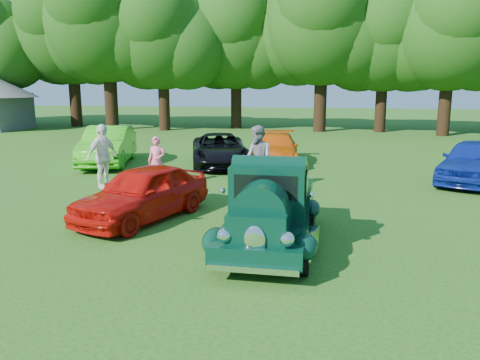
% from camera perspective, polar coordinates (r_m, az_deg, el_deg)
% --- Properties ---
extents(ground, '(120.00, 120.00, 0.00)m').
position_cam_1_polar(ground, '(9.50, 0.09, -7.60)').
color(ground, '#225213').
rests_on(ground, ground).
extents(hero_pickup, '(1.96, 4.22, 1.65)m').
position_cam_1_polar(hero_pickup, '(9.19, 3.67, -3.63)').
color(hero_pickup, black).
rests_on(hero_pickup, ground).
extents(red_convertible, '(2.64, 4.05, 1.28)m').
position_cam_1_polar(red_convertible, '(11.19, -11.78, -1.50)').
color(red_convertible, '#BF0E08').
rests_on(red_convertible, ground).
extents(back_car_lime, '(2.78, 4.88, 1.52)m').
position_cam_1_polar(back_car_lime, '(19.36, -15.79, 4.06)').
color(back_car_lime, green).
rests_on(back_car_lime, ground).
extents(back_car_black, '(3.30, 4.95, 1.26)m').
position_cam_1_polar(back_car_black, '(18.38, -2.49, 3.70)').
color(back_car_black, black).
rests_on(back_car_black, ground).
extents(back_car_orange, '(2.07, 4.38, 1.23)m').
position_cam_1_polar(back_car_orange, '(18.72, 4.40, 3.77)').
color(back_car_orange, '#DA5707').
rests_on(back_car_orange, ground).
extents(back_car_blue, '(3.32, 4.49, 1.42)m').
position_cam_1_polar(back_car_blue, '(16.82, 26.57, 2.05)').
color(back_car_blue, navy).
rests_on(back_car_blue, ground).
extents(spectator_pink, '(0.59, 0.40, 1.56)m').
position_cam_1_polar(spectator_pink, '(14.89, -10.11, 2.28)').
color(spectator_pink, '#F06385').
rests_on(spectator_pink, ground).
extents(spectator_grey, '(1.16, 1.21, 1.96)m').
position_cam_1_polar(spectator_grey, '(13.85, 2.19, 2.62)').
color(spectator_grey, gray).
rests_on(spectator_grey, ground).
extents(spectator_white, '(0.84, 1.25, 1.96)m').
position_cam_1_polar(spectator_white, '(14.90, -16.41, 2.79)').
color(spectator_white, white).
rests_on(spectator_white, ground).
extents(tree_line, '(63.04, 10.85, 12.16)m').
position_cam_1_polar(tree_line, '(33.19, 8.99, 17.93)').
color(tree_line, black).
rests_on(tree_line, ground).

